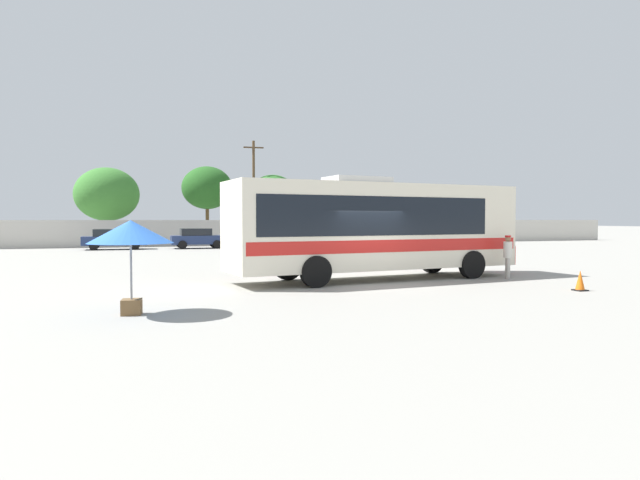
# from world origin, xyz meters

# --- Properties ---
(ground_plane) EXTENTS (300.00, 300.00, 0.00)m
(ground_plane) POSITION_xyz_m (0.00, 10.00, 0.00)
(ground_plane) COLOR gray
(perimeter_wall) EXTENTS (80.00, 0.30, 2.17)m
(perimeter_wall) POSITION_xyz_m (0.00, 29.70, 1.08)
(perimeter_wall) COLOR beige
(perimeter_wall) RESTS_ON ground_plane
(coach_bus_cream_red) EXTENTS (11.28, 3.81, 3.73)m
(coach_bus_cream_red) POSITION_xyz_m (0.71, 1.18, 1.99)
(coach_bus_cream_red) COLOR silver
(coach_bus_cream_red) RESTS_ON ground_plane
(attendant_by_bus_door) EXTENTS (0.41, 0.41, 1.61)m
(attendant_by_bus_door) POSITION_xyz_m (5.63, -0.06, 0.92)
(attendant_by_bus_door) COLOR #B7B2A8
(attendant_by_bus_door) RESTS_ON ground_plane
(vendor_umbrella_near_gate_blue) EXTENTS (1.94, 1.94, 2.19)m
(vendor_umbrella_near_gate_blue) POSITION_xyz_m (-7.66, -3.84, 1.86)
(vendor_umbrella_near_gate_blue) COLOR gray
(vendor_umbrella_near_gate_blue) RESTS_ON ground_plane
(parked_car_leftmost_dark_blue) EXTENTS (4.55, 2.01, 1.51)m
(parked_car_leftmost_dark_blue) POSITION_xyz_m (-9.07, 26.03, 0.80)
(parked_car_leftmost_dark_blue) COLOR navy
(parked_car_leftmost_dark_blue) RESTS_ON ground_plane
(parked_car_second_dark_blue) EXTENTS (4.15, 2.03, 1.53)m
(parked_car_second_dark_blue) POSITION_xyz_m (-3.03, 25.70, 0.80)
(parked_car_second_dark_blue) COLOR navy
(parked_car_second_dark_blue) RESTS_ON ground_plane
(parked_car_third_grey) EXTENTS (4.57, 2.31, 1.50)m
(parked_car_third_grey) POSITION_xyz_m (3.04, 25.82, 0.79)
(parked_car_third_grey) COLOR slate
(parked_car_third_grey) RESTS_ON ground_plane
(parked_car_rightmost_black) EXTENTS (4.67, 2.27, 1.51)m
(parked_car_rightmost_black) POSITION_xyz_m (8.63, 26.11, 0.80)
(parked_car_rightmost_black) COLOR black
(parked_car_rightmost_black) RESTS_ON ground_plane
(utility_pole_near) EXTENTS (1.80, 0.24, 9.28)m
(utility_pole_near) POSITION_xyz_m (2.58, 31.64, 4.83)
(utility_pole_near) COLOR #4C3823
(utility_pole_near) RESTS_ON ground_plane
(roadside_tree_left) EXTENTS (5.64, 5.64, 6.89)m
(roadside_tree_left) POSITION_xyz_m (-9.96, 35.82, 4.48)
(roadside_tree_left) COLOR brown
(roadside_tree_left) RESTS_ON ground_plane
(roadside_tree_midleft) EXTENTS (4.67, 4.67, 7.15)m
(roadside_tree_midleft) POSITION_xyz_m (-1.19, 34.62, 5.15)
(roadside_tree_midleft) COLOR brown
(roadside_tree_midleft) RESTS_ON ground_plane
(roadside_tree_midright) EXTENTS (4.43, 4.43, 6.30)m
(roadside_tree_midright) POSITION_xyz_m (4.38, 31.79, 4.40)
(roadside_tree_midright) COLOR brown
(roadside_tree_midright) RESTS_ON ground_plane
(roadside_tree_right) EXTENTS (4.15, 4.15, 6.38)m
(roadside_tree_right) POSITION_xyz_m (14.34, 31.97, 4.60)
(roadside_tree_right) COLOR brown
(roadside_tree_right) RESTS_ON ground_plane
(traffic_cone_on_apron) EXTENTS (0.36, 0.36, 0.64)m
(traffic_cone_on_apron) POSITION_xyz_m (5.48, -3.76, 0.31)
(traffic_cone_on_apron) COLOR black
(traffic_cone_on_apron) RESTS_ON ground_plane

